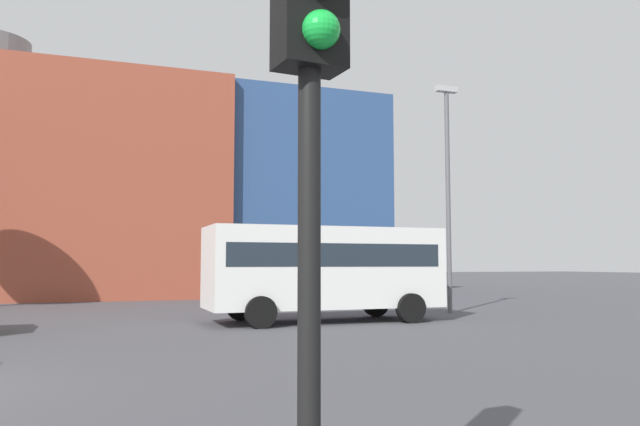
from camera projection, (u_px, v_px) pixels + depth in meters
name	position (u px, v px, depth m)	size (l,w,h in m)	color
white_bus	(324.00, 266.00, 17.96)	(6.80, 2.62, 2.72)	white
traffic_light_near_right	(311.00, 77.00, 3.22)	(0.38, 0.38, 3.60)	black
street_lamp	(448.00, 183.00, 21.42)	(0.80, 0.24, 7.92)	#59595E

